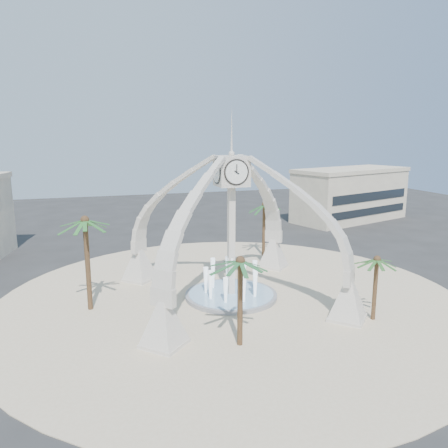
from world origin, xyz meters
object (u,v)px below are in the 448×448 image
object	(u,v)px
palm_east	(377,260)
palm_west	(85,222)
fountain	(231,295)
palm_north	(264,206)
clock_tower	(231,225)
palm_south	(240,262)

from	to	relation	value
palm_east	palm_west	bearing A→B (deg)	157.62
fountain	palm_north	world-z (taller)	palm_north
clock_tower	palm_south	distance (m)	8.82
clock_tower	palm_east	size ratio (longest dim) A/B	3.27
clock_tower	fountain	world-z (taller)	clock_tower
palm_north	clock_tower	bearing A→B (deg)	-124.07
palm_west	palm_north	bearing A→B (deg)	28.54
clock_tower	palm_north	xyz separation A→B (m)	(7.79, 11.51, -0.47)
fountain	palm_east	distance (m)	12.63
clock_tower	palm_north	bearing A→B (deg)	55.93
palm_west	palm_north	distance (m)	22.30
palm_west	palm_south	xyz separation A→B (m)	(9.59, -9.39, -1.47)
clock_tower	palm_east	xyz separation A→B (m)	(8.98, -7.67, -1.71)
palm_west	palm_north	xyz separation A→B (m)	(19.56, 10.64, -1.30)
clock_tower	palm_east	world-z (taller)	clock_tower
clock_tower	fountain	xyz separation A→B (m)	(0.00, 0.00, -6.20)
clock_tower	palm_east	bearing A→B (deg)	-40.48
palm_east	palm_north	bearing A→B (deg)	93.56
palm_east	clock_tower	bearing A→B (deg)	139.52
palm_east	palm_west	distance (m)	22.58
fountain	palm_west	distance (m)	13.74
palm_north	palm_west	bearing A→B (deg)	-151.46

